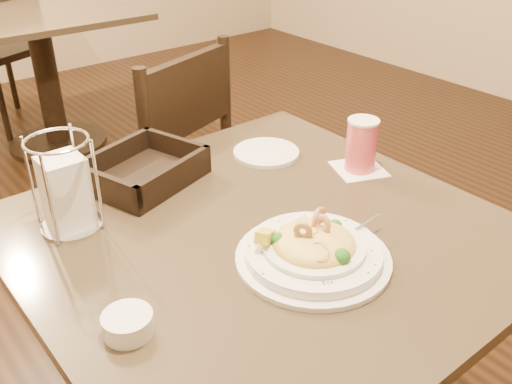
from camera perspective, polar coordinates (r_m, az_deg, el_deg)
main_table at (r=1.28m, az=0.58°, el=-12.68°), size 0.90×0.90×0.74m
background_table at (r=3.23m, az=-20.54°, el=12.62°), size 0.92×0.92×0.74m
dining_chair_near at (r=1.86m, az=-9.43°, el=1.46°), size 0.53×0.53×0.93m
dining_chair_far at (r=3.61m, az=-24.08°, el=13.46°), size 0.54×0.54×0.93m
pasta_bowl at (r=1.04m, az=5.75°, el=-5.72°), size 0.32×0.28×0.09m
drink_glass at (r=1.35m, az=10.48°, el=4.59°), size 0.15×0.15×0.13m
bread_basket at (r=1.32m, az=-11.14°, el=1.96°), size 0.29×0.26×0.07m
napkin_caddy at (r=1.16m, az=-18.49°, el=0.14°), size 0.12×0.12×0.19m
side_plate at (r=1.42m, az=1.03°, el=3.95°), size 0.20×0.20×0.01m
butter_ramekin at (r=0.92m, az=-12.69°, el=-12.74°), size 0.09×0.09×0.03m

